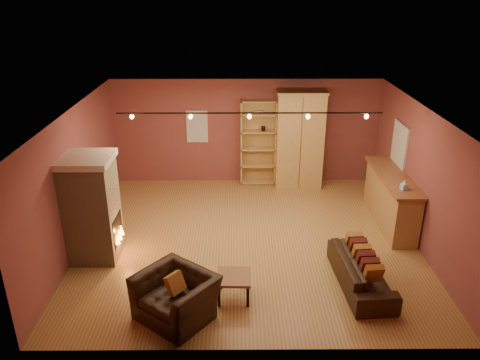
{
  "coord_description": "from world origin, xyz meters",
  "views": [
    {
      "loc": [
        -0.24,
        -8.7,
        5.08
      ],
      "look_at": [
        -0.18,
        0.2,
        1.3
      ],
      "focal_mm": 35.0,
      "sensor_mm": 36.0,
      "label": 1
    }
  ],
  "objects_px": {
    "armoire": "(299,139)",
    "loveseat": "(362,266)",
    "bar_counter": "(391,199)",
    "armchair": "(176,290)",
    "fireplace": "(92,208)",
    "coffee_table": "(234,279)",
    "bookcase": "(258,141)"
  },
  "relations": [
    {
      "from": "fireplace",
      "to": "armoire",
      "type": "relative_size",
      "value": 0.82
    },
    {
      "from": "armoire",
      "to": "armchair",
      "type": "height_order",
      "value": "armoire"
    },
    {
      "from": "bookcase",
      "to": "coffee_table",
      "type": "relative_size",
      "value": 3.86
    },
    {
      "from": "armoire",
      "to": "coffee_table",
      "type": "xyz_separation_m",
      "value": [
        -1.69,
        -4.9,
        -0.92
      ]
    },
    {
      "from": "loveseat",
      "to": "coffee_table",
      "type": "height_order",
      "value": "loveseat"
    },
    {
      "from": "bookcase",
      "to": "armchair",
      "type": "bearing_deg",
      "value": -105.56
    },
    {
      "from": "bar_counter",
      "to": "armchair",
      "type": "height_order",
      "value": "bar_counter"
    },
    {
      "from": "fireplace",
      "to": "loveseat",
      "type": "xyz_separation_m",
      "value": [
        5.03,
        -1.02,
        -0.66
      ]
    },
    {
      "from": "loveseat",
      "to": "armchair",
      "type": "xyz_separation_m",
      "value": [
        -3.23,
        -0.85,
        0.12
      ]
    },
    {
      "from": "fireplace",
      "to": "coffee_table",
      "type": "xyz_separation_m",
      "value": [
        2.74,
        -1.38,
        -0.68
      ]
    },
    {
      "from": "loveseat",
      "to": "coffee_table",
      "type": "bearing_deg",
      "value": 95.17
    },
    {
      "from": "bookcase",
      "to": "coffee_table",
      "type": "distance_m",
      "value": 5.21
    },
    {
      "from": "bookcase",
      "to": "coffee_table",
      "type": "height_order",
      "value": "bookcase"
    },
    {
      "from": "bar_counter",
      "to": "armchair",
      "type": "relative_size",
      "value": 1.77
    },
    {
      "from": "armoire",
      "to": "armchair",
      "type": "bearing_deg",
      "value": -115.95
    },
    {
      "from": "bar_counter",
      "to": "loveseat",
      "type": "relative_size",
      "value": 1.26
    },
    {
      "from": "fireplace",
      "to": "armchair",
      "type": "height_order",
      "value": "fireplace"
    },
    {
      "from": "bar_counter",
      "to": "armchair",
      "type": "distance_m",
      "value": 5.47
    },
    {
      "from": "loveseat",
      "to": "coffee_table",
      "type": "relative_size",
      "value": 3.3
    },
    {
      "from": "armoire",
      "to": "loveseat",
      "type": "relative_size",
      "value": 1.31
    },
    {
      "from": "bookcase",
      "to": "armchair",
      "type": "relative_size",
      "value": 1.65
    },
    {
      "from": "fireplace",
      "to": "bar_counter",
      "type": "xyz_separation_m",
      "value": [
        6.24,
        1.34,
        -0.46
      ]
    },
    {
      "from": "fireplace",
      "to": "bar_counter",
      "type": "relative_size",
      "value": 0.86
    },
    {
      "from": "fireplace",
      "to": "loveseat",
      "type": "relative_size",
      "value": 1.08
    },
    {
      "from": "bar_counter",
      "to": "armoire",
      "type": "bearing_deg",
      "value": 129.74
    },
    {
      "from": "coffee_table",
      "to": "bar_counter",
      "type": "bearing_deg",
      "value": 37.76
    },
    {
      "from": "armoire",
      "to": "coffee_table",
      "type": "distance_m",
      "value": 5.26
    },
    {
      "from": "fireplace",
      "to": "armoire",
      "type": "bearing_deg",
      "value": 38.51
    },
    {
      "from": "bookcase",
      "to": "loveseat",
      "type": "relative_size",
      "value": 1.17
    },
    {
      "from": "armoire",
      "to": "loveseat",
      "type": "bearing_deg",
      "value": -82.43
    },
    {
      "from": "fireplace",
      "to": "coffee_table",
      "type": "distance_m",
      "value": 3.14
    },
    {
      "from": "armchair",
      "to": "bar_counter",
      "type": "bearing_deg",
      "value": 73.88
    }
  ]
}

